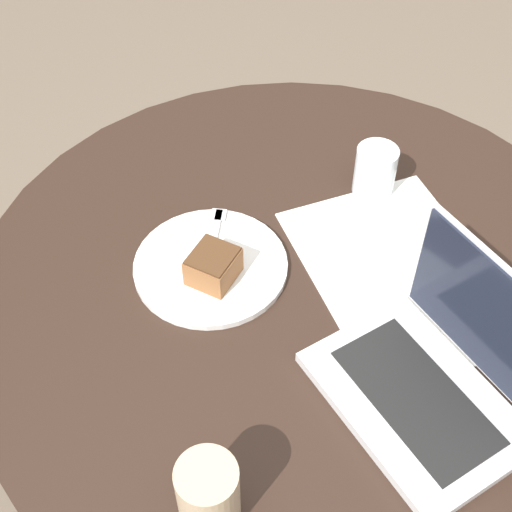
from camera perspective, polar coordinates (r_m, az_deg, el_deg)
name	(u,v)px	position (r m, az deg, el deg)	size (l,w,h in m)	color
ground_plane	(287,476)	(1.84, 2.48, -17.17)	(12.00, 12.00, 0.00)	#6B5B4C
dining_table	(298,327)	(1.30, 3.36, -5.72)	(1.11, 1.11, 0.77)	black
paper_document	(401,273)	(1.21, 11.49, -1.33)	(0.41, 0.30, 0.00)	white
plate	(211,266)	(1.19, -3.65, -0.79)	(0.26, 0.26, 0.01)	white
cake_slice	(213,266)	(1.15, -3.44, -0.79)	(0.10, 0.10, 0.05)	brown
fork	(214,237)	(1.23, -3.37, 1.52)	(0.16, 0.10, 0.00)	silver
coffee_glass	(208,494)	(0.92, -3.83, -18.49)	(0.08, 0.08, 0.11)	#C6AD89
water_glass	(375,171)	(1.32, 9.51, 6.74)	(0.08, 0.08, 0.09)	silver
laptop	(436,378)	(1.05, 14.19, -9.43)	(0.33, 0.26, 0.23)	silver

